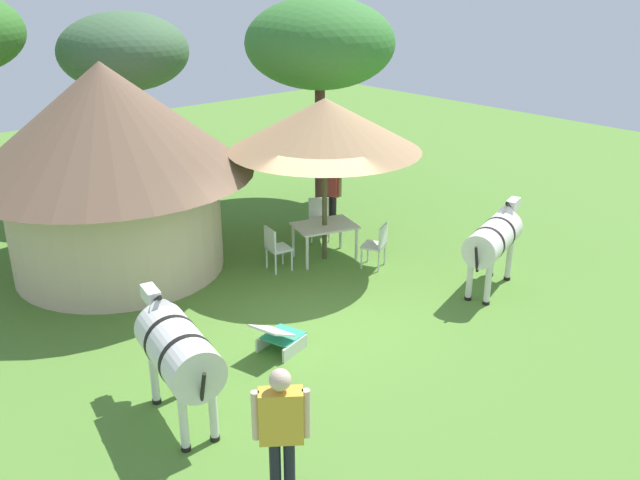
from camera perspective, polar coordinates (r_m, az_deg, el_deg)
ground_plane at (r=11.94m, az=-0.24°, el=-5.89°), size 36.00×36.00×0.00m
thatched_hut at (r=13.40m, az=-17.26°, el=6.80°), size 5.38×5.38×4.03m
shade_umbrella at (r=13.15m, az=0.41°, el=9.68°), size 3.77×3.77×3.29m
patio_dining_table at (r=13.76m, az=0.39°, el=0.94°), size 1.40×1.16×0.74m
patio_chair_west_end at (r=13.28m, az=-3.80°, el=-0.49°), size 0.49×0.51×0.90m
patio_chair_east_end at (r=13.44m, az=4.88°, el=-0.25°), size 0.58×0.57×0.90m
patio_chair_near_lawn at (r=14.87m, az=-0.07°, el=2.05°), size 0.60×0.60×0.90m
guest_beside_umbrella at (r=15.33m, az=1.00°, el=4.35°), size 0.24×0.57×1.58m
standing_watcher at (r=7.47m, az=-3.27°, el=-15.34°), size 0.51×0.46×1.75m
striped_lounge_chair at (r=10.64m, az=-3.46°, el=-8.13°), size 0.93×0.72×0.59m
zebra_nearest_camera at (r=12.72m, az=14.42°, el=0.12°), size 2.20×1.05×1.54m
zebra_by_umbrella at (r=8.93m, az=-11.90°, el=-9.01°), size 0.97×2.18×1.59m
acacia_tree_far_lawn at (r=16.71m, az=-0.01°, el=16.17°), size 3.57×3.57×4.99m
acacia_tree_left_background at (r=17.56m, az=-16.17°, el=14.93°), size 3.12×3.12×4.64m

